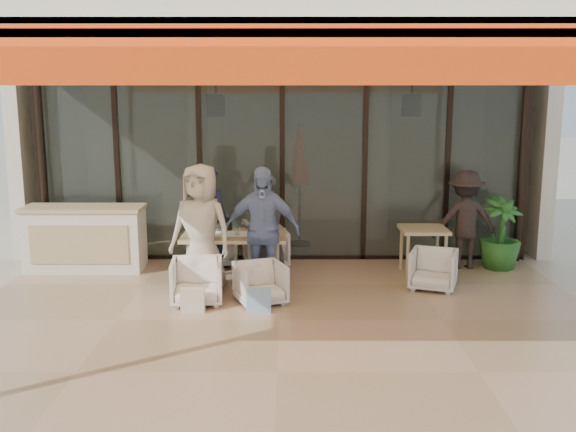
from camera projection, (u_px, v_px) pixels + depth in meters
name	position (u px, v px, depth m)	size (l,w,h in m)	color
ground	(280.00, 322.00, 7.84)	(70.00, 70.00, 0.00)	#C6B293
terrace_floor	(280.00, 322.00, 7.84)	(8.00, 6.00, 0.01)	tan
terrace_structure	(279.00, 46.00, 6.97)	(8.00, 6.00, 3.40)	silver
glass_storefront	(282.00, 165.00, 10.49)	(8.08, 0.10, 3.20)	#9EADA3
interior_block	(284.00, 121.00, 12.65)	(9.05, 3.62, 3.52)	silver
host_counter	(85.00, 238.00, 10.00)	(1.85, 0.65, 1.04)	silver
dining_table	(234.00, 238.00, 9.32)	(1.50, 0.90, 0.93)	#D0B57E
chair_far_left	(214.00, 247.00, 10.32)	(0.62, 0.58, 0.64)	white
chair_far_right	(266.00, 246.00, 10.31)	(0.66, 0.62, 0.68)	white
chair_near_left	(197.00, 279.00, 8.45)	(0.66, 0.62, 0.68)	white
chair_near_right	(261.00, 282.00, 8.45)	(0.60, 0.56, 0.62)	white
diner_navy	(209.00, 221.00, 9.73)	(0.62, 0.41, 1.69)	#171A34
diner_grey	(264.00, 226.00, 9.74)	(0.75, 0.59, 1.55)	#5C5C60
diner_cream	(201.00, 229.00, 8.83)	(0.89, 0.58, 1.82)	beige
diner_periwinkle	(262.00, 231.00, 8.83)	(1.05, 0.44, 1.78)	#697FB0
tote_bag_cream	(193.00, 301.00, 8.09)	(0.30, 0.10, 0.34)	silver
tote_bag_blue	(259.00, 301.00, 8.08)	(0.30, 0.10, 0.34)	#99BFD8
side_table	(423.00, 235.00, 9.76)	(0.70, 0.70, 0.74)	#D0B57E
side_chair	(433.00, 268.00, 9.08)	(0.62, 0.58, 0.64)	white
standing_woman	(465.00, 220.00, 10.10)	(1.02, 0.59, 1.58)	black
potted_palm	(500.00, 234.00, 10.09)	(0.65, 0.65, 1.17)	#1E5919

